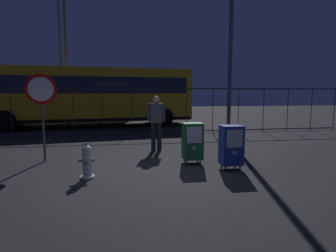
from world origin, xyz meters
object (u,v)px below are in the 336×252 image
at_px(fire_hydrant, 87,162).
at_px(pedestrian, 156,120).
at_px(street_light_near_left, 65,37).
at_px(street_light_far_left, 231,23).
at_px(bus_far, 55,94).
at_px(newspaper_box_primary, 231,145).
at_px(bus_near, 89,94).
at_px(newspaper_box_secondary, 192,141).
at_px(stop_sign, 42,99).
at_px(street_light_near_right, 60,41).

relative_size(fire_hydrant, pedestrian, 0.45).
bearing_deg(street_light_near_left, street_light_far_left, -38.41).
xyz_separation_m(bus_far, street_light_near_left, (1.70, -4.22, 2.97)).
height_order(newspaper_box_primary, bus_near, bus_near).
distance_m(street_light_near_left, street_light_far_left, 8.84).
distance_m(newspaper_box_primary, pedestrian, 2.79).
bearing_deg(newspaper_box_primary, street_light_near_left, 120.57).
relative_size(pedestrian, street_light_near_left, 0.20).
distance_m(newspaper_box_secondary, pedestrian, 1.87).
xyz_separation_m(stop_sign, bus_far, (-2.75, 12.18, 0.11)).
height_order(fire_hydrant, pedestrian, pedestrian).
height_order(stop_sign, bus_far, bus_far).
relative_size(newspaper_box_primary, street_light_far_left, 0.14).
distance_m(fire_hydrant, bus_far, 14.45).
distance_m(newspaper_box_secondary, bus_far, 14.51).
xyz_separation_m(stop_sign, street_light_near_left, (-1.05, 7.96, 3.08)).
bearing_deg(street_light_near_left, newspaper_box_primary, -59.43).
bearing_deg(pedestrian, bus_near, 113.63).
distance_m(bus_near, bus_far, 5.54).
xyz_separation_m(fire_hydrant, stop_sign, (-1.31, 1.63, 1.25)).
bearing_deg(newspaper_box_secondary, newspaper_box_primary, -40.65).
distance_m(bus_far, street_light_near_left, 5.44).
relative_size(newspaper_box_primary, street_light_near_right, 0.12).
bearing_deg(bus_near, stop_sign, -98.47).
distance_m(fire_hydrant, street_light_near_left, 10.78).
bearing_deg(bus_near, newspaper_box_primary, -71.31).
distance_m(stop_sign, street_light_far_left, 6.90).
relative_size(bus_far, street_light_near_left, 1.31).
height_order(stop_sign, street_light_far_left, street_light_far_left).
distance_m(stop_sign, bus_far, 12.48).
bearing_deg(street_light_near_right, newspaper_box_primary, -61.18).
xyz_separation_m(newspaper_box_primary, stop_sign, (-4.48, 1.41, 1.03)).
relative_size(newspaper_box_secondary, bus_near, 0.10).
bearing_deg(fire_hydrant, newspaper_box_secondary, 19.73).
bearing_deg(bus_far, fire_hydrant, -82.03).
bearing_deg(bus_near, street_light_near_right, 119.68).
bearing_deg(newspaper_box_secondary, street_light_far_left, 56.42).
bearing_deg(stop_sign, newspaper_box_secondary, -11.58).
xyz_separation_m(bus_near, street_light_far_left, (5.74, -4.98, 2.56)).
height_order(newspaper_box_secondary, bus_far, bus_far).
bearing_deg(street_light_near_right, fire_hydrant, -75.07).
bearing_deg(street_light_near_left, fire_hydrant, -76.18).
bearing_deg(street_light_near_right, stop_sign, -79.83).
distance_m(pedestrian, bus_far, 12.66).
relative_size(street_light_near_left, street_light_near_right, 0.97).
distance_m(newspaper_box_primary, street_light_far_left, 5.53).
height_order(newspaper_box_secondary, street_light_near_right, street_light_near_right).
relative_size(stop_sign, street_light_far_left, 0.30).
distance_m(fire_hydrant, street_light_near_right, 12.83).
xyz_separation_m(bus_near, street_light_near_left, (-1.18, 0.51, 2.97)).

